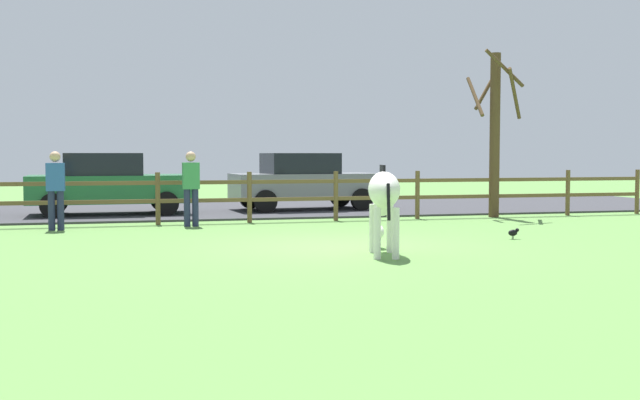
{
  "coord_description": "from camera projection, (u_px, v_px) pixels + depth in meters",
  "views": [
    {
      "loc": [
        -3.61,
        -12.77,
        1.58
      ],
      "look_at": [
        0.03,
        1.05,
        0.74
      ],
      "focal_mm": 43.72,
      "sensor_mm": 36.0,
      "label": 1
    }
  ],
  "objects": [
    {
      "name": "visitor_right_of_tree",
      "position": [
        191.0,
        185.0,
        17.0
      ],
      "size": [
        0.37,
        0.23,
        1.64
      ],
      "color": "#232847",
      "rests_on": "ground_plane"
    },
    {
      "name": "crow_on_grass",
      "position": [
        513.0,
        232.0,
        14.47
      ],
      "size": [
        0.21,
        0.1,
        0.2
      ],
      "color": "black",
      "rests_on": "ground_plane"
    },
    {
      "name": "parked_car_green",
      "position": [
        108.0,
        183.0,
        19.82
      ],
      "size": [
        4.03,
        1.93,
        1.56
      ],
      "color": "#236B38",
      "rests_on": "parking_asphalt"
    },
    {
      "name": "parked_car_grey",
      "position": [
        304.0,
        181.0,
        21.51
      ],
      "size": [
        4.11,
        2.1,
        1.56
      ],
      "color": "slate",
      "rests_on": "parking_asphalt"
    },
    {
      "name": "parking_asphalt",
      "position": [
        246.0,
        208.0,
        22.32
      ],
      "size": [
        28.0,
        7.4,
        0.05
      ],
      "primitive_type": "cube",
      "color": "#38383D",
      "rests_on": "ground_plane"
    },
    {
      "name": "visitor_left_of_tree",
      "position": [
        56.0,
        187.0,
        16.11
      ],
      "size": [
        0.37,
        0.24,
        1.64
      ],
      "color": "#232847",
      "rests_on": "ground_plane"
    },
    {
      "name": "ground_plane",
      "position": [
        334.0,
        246.0,
        13.34
      ],
      "size": [
        60.0,
        60.0,
        0.0
      ],
      "primitive_type": "plane",
      "color": "#5B8C42"
    },
    {
      "name": "bare_tree",
      "position": [
        495.0,
        129.0,
        19.44
      ],
      "size": [
        1.36,
        1.35,
        4.13
      ],
      "color": "#513A23",
      "rests_on": "ground_plane"
    },
    {
      "name": "zebra",
      "position": [
        383.0,
        196.0,
        12.15
      ],
      "size": [
        0.76,
        1.91,
        1.41
      ],
      "color": "white",
      "rests_on": "ground_plane"
    },
    {
      "name": "paddock_fence",
      "position": [
        249.0,
        193.0,
        17.97
      ],
      "size": [
        20.88,
        0.11,
        1.18
      ],
      "color": "brown",
      "rests_on": "ground_plane"
    }
  ]
}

